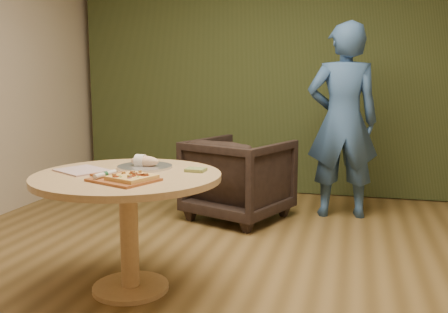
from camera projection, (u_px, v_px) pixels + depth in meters
name	position (u px, v px, depth m)	size (l,w,h in m)	color
room_shell	(212.00, 66.00, 2.91)	(5.04, 6.04, 2.84)	brown
curtain	(283.00, 71.00, 5.67)	(4.80, 0.14, 2.78)	#2B3417
pedestal_table	(128.00, 196.00, 3.07)	(1.15, 1.15, 0.75)	tan
pizza_paddle	(122.00, 180.00, 2.84)	(0.47, 0.39, 0.01)	#9A5127
flatbread_pizza	(132.00, 177.00, 2.82)	(0.29, 0.29, 0.04)	#E6B75A
cutlery_roll	(105.00, 174.00, 2.88)	(0.07, 0.20, 0.03)	beige
newspaper	(82.00, 170.00, 3.14)	(0.30, 0.25, 0.01)	silver
serving_tray	(145.00, 167.00, 3.25)	(0.36, 0.36, 0.02)	silver
bread_roll	(143.00, 161.00, 3.25)	(0.19, 0.09, 0.09)	#EABD8E
green_packet	(196.00, 170.00, 3.13)	(0.12, 0.10, 0.02)	#5B692F
armchair	(239.00, 174.00, 4.72)	(0.83, 0.77, 0.85)	black
person_standing	(343.00, 121.00, 4.72)	(0.67, 0.44, 1.84)	#325383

